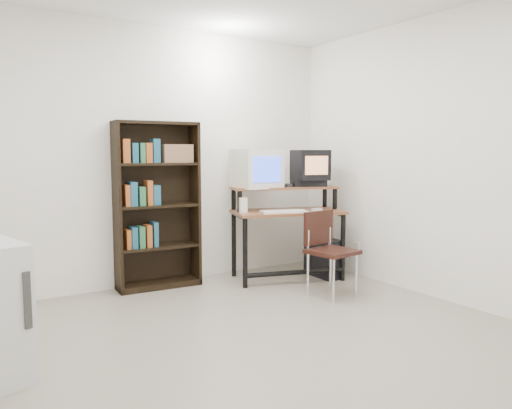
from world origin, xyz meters
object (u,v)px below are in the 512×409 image
computer_desk (287,215)px  pc_tower (323,257)px  school_chair (327,244)px  bookshelf (156,203)px  crt_tv (310,165)px  crt_monitor (256,169)px

computer_desk → pc_tower: computer_desk is taller
school_chair → bookshelf: bearing=130.7°
crt_tv → school_chair: size_ratio=0.53×
crt_monitor → pc_tower: crt_monitor is taller
pc_tower → crt_tv: bearing=112.9°
pc_tower → bookshelf: (-1.68, 0.57, 0.64)m
school_chair → crt_tv: bearing=56.0°
computer_desk → school_chair: 0.74m
bookshelf → school_chair: bearing=-38.5°
crt_monitor → crt_tv: (0.57, -0.20, 0.04)m
crt_monitor → pc_tower: size_ratio=1.03×
crt_tv → school_chair: (-0.36, -0.72, -0.73)m
computer_desk → bookshelf: size_ratio=0.76×
computer_desk → bookshelf: 1.38m
school_chair → bookshelf: 1.73m
crt_tv → bookshelf: size_ratio=0.25×
crt_tv → school_chair: bearing=-101.8°
crt_tv → pc_tower: (0.06, -0.17, -1.00)m
school_chair → computer_desk: bearing=78.7°
computer_desk → crt_tv: crt_tv is taller
pc_tower → bookshelf: bookshelf is taller
computer_desk → bookshelf: bookshelf is taller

